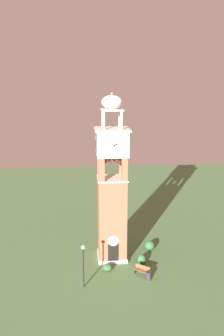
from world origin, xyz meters
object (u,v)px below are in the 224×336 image
clock_tower (112,194)px  trash_bin (149,276)px  park_bench (142,270)px  lamp_post (83,259)px

clock_tower → trash_bin: size_ratio=21.64×
park_bench → trash_bin: bearing=-65.0°
clock_tower → park_bench: (2.60, -3.81, -6.67)m
lamp_post → clock_tower: bearing=60.2°
lamp_post → trash_bin: lamp_post is taller
park_bench → lamp_post: bearing=-164.0°
park_bench → trash_bin: size_ratio=1.91×
lamp_post → park_bench: bearing=16.0°
park_bench → lamp_post: (-5.71, -1.64, 2.37)m
park_bench → trash_bin: 1.06m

